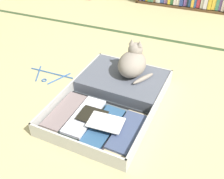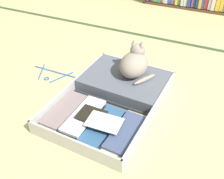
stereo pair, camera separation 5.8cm
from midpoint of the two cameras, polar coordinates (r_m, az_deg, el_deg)
ground_plane at (r=1.76m, az=1.99°, el=-6.16°), size 10.00×10.00×0.00m
tatami_border at (r=2.74m, az=11.23°, el=10.39°), size 4.80×0.05×0.00m
open_suitcase at (r=1.88m, az=-0.33°, el=-1.12°), size 0.67×0.96×0.10m
black_cat at (r=1.95m, az=3.70°, el=5.80°), size 0.27×0.28×0.26m
clothes_hanger at (r=2.21m, az=-14.09°, el=2.95°), size 0.39×0.20×0.01m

